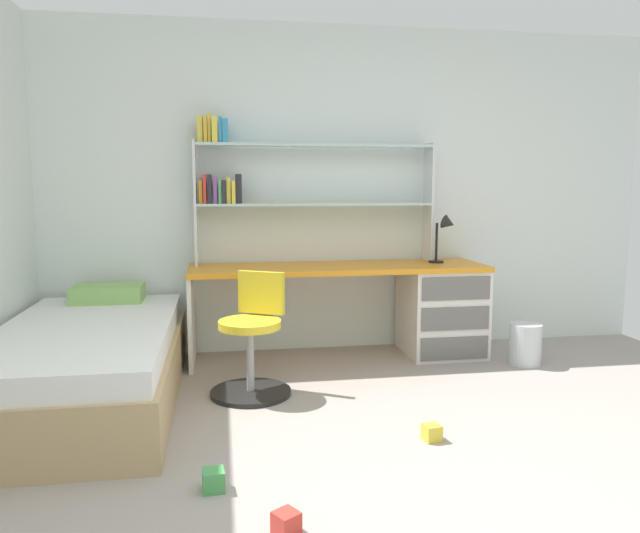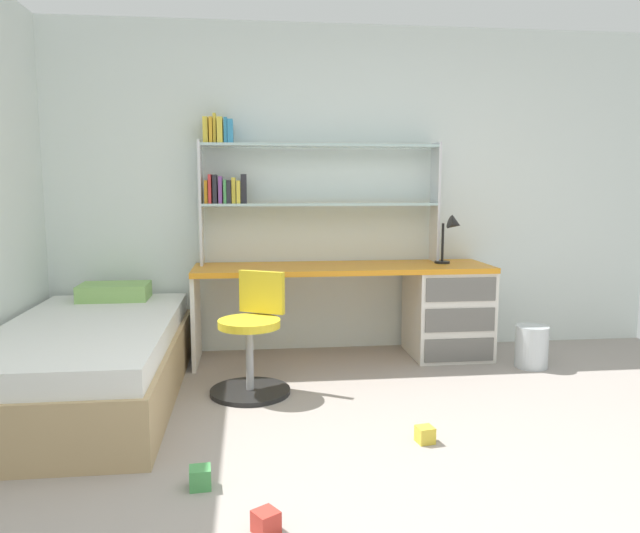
# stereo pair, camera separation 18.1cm
# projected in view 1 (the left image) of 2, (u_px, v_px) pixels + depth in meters

# --- Properties ---
(ground_plane) EXTENTS (5.47, 6.31, 0.02)m
(ground_plane) POSITION_uv_depth(u_px,v_px,m) (438.00, 519.00, 2.46)
(ground_plane) COLOR #9E938C
(room_shell) EXTENTS (5.47, 6.31, 2.60)m
(room_shell) POSITION_uv_depth(u_px,v_px,m) (153.00, 193.00, 3.31)
(room_shell) COLOR silver
(room_shell) RESTS_ON ground_plane
(desk) EXTENTS (2.28, 0.61, 0.73)m
(desk) POSITION_uv_depth(u_px,v_px,m) (415.00, 304.00, 4.78)
(desk) COLOR orange
(desk) RESTS_ON ground_plane
(bookshelf_hutch) EXTENTS (1.87, 0.22, 1.15)m
(bookshelf_hutch) POSITION_uv_depth(u_px,v_px,m) (280.00, 178.00, 4.67)
(bookshelf_hutch) COLOR silver
(bookshelf_hutch) RESTS_ON desk
(desk_lamp) EXTENTS (0.20, 0.17, 0.38)m
(desk_lamp) POSITION_uv_depth(u_px,v_px,m) (446.00, 231.00, 4.76)
(desk_lamp) COLOR black
(desk_lamp) RESTS_ON desk
(swivel_chair) EXTENTS (0.52, 0.52, 0.78)m
(swivel_chair) POSITION_uv_depth(u_px,v_px,m) (252.00, 347.00, 3.89)
(swivel_chair) COLOR black
(swivel_chair) RESTS_ON ground_plane
(bed_platform) EXTENTS (1.07, 2.09, 0.61)m
(bed_platform) POSITION_uv_depth(u_px,v_px,m) (87.00, 364.00, 3.72)
(bed_platform) COLOR tan
(bed_platform) RESTS_ON ground_plane
(waste_bin) EXTENTS (0.24, 0.24, 0.31)m
(waste_bin) POSITION_uv_depth(u_px,v_px,m) (525.00, 344.00, 4.55)
(waste_bin) COLOR silver
(waste_bin) RESTS_ON ground_plane
(toy_block_green_0) EXTENTS (0.10, 0.10, 0.09)m
(toy_block_green_0) POSITION_uv_depth(u_px,v_px,m) (214.00, 480.00, 2.66)
(toy_block_green_0) COLOR #479E51
(toy_block_green_0) RESTS_ON ground_plane
(toy_block_red_1) EXTENTS (0.12, 0.12, 0.09)m
(toy_block_red_1) POSITION_uv_depth(u_px,v_px,m) (286.00, 523.00, 2.33)
(toy_block_red_1) COLOR red
(toy_block_red_1) RESTS_ON ground_plane
(toy_block_yellow_2) EXTENTS (0.10, 0.10, 0.09)m
(toy_block_yellow_2) POSITION_uv_depth(u_px,v_px,m) (432.00, 433.00, 3.19)
(toy_block_yellow_2) COLOR gold
(toy_block_yellow_2) RESTS_ON ground_plane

